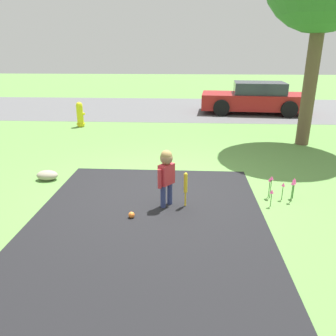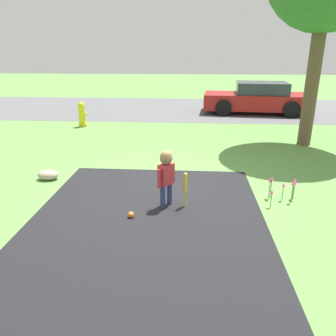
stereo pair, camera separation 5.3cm
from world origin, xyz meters
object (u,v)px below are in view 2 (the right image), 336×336
at_px(baseball_bat, 185,185).
at_px(parked_car, 257,98).
at_px(child, 166,170).
at_px(fire_hydrant, 82,114).
at_px(sports_ball, 131,215).

xyz_separation_m(baseball_bat, parked_car, (2.58, 8.39, 0.20)).
height_order(child, fire_hydrant, child).
bearing_deg(fire_hydrant, parked_car, 25.55).
bearing_deg(baseball_bat, child, -179.52).
distance_m(baseball_bat, parked_car, 8.78).
height_order(fire_hydrant, parked_car, parked_car).
bearing_deg(parked_car, fire_hydrant, 30.22).
distance_m(sports_ball, fire_hydrant, 6.52).
distance_m(child, fire_hydrant, 6.35).
xyz_separation_m(child, fire_hydrant, (-3.12, 5.53, -0.21)).
bearing_deg(fire_hydrant, sports_ball, -66.16).
bearing_deg(child, parked_car, 18.30).
xyz_separation_m(baseball_bat, fire_hydrant, (-3.41, 5.53, 0.02)).
bearing_deg(sports_ball, child, 41.65).
bearing_deg(baseball_bat, parked_car, 72.91).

